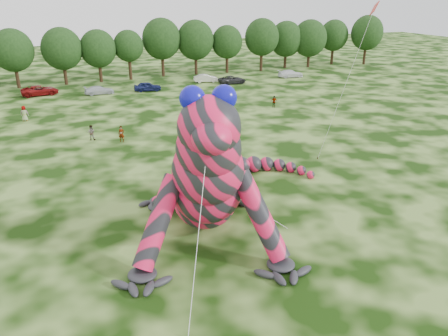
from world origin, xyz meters
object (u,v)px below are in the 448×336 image
at_px(tree_9, 129,55).
at_px(tree_14, 286,45).
at_px(inflatable_gecko, 203,148).
at_px(spectator_4, 24,113).
at_px(tree_11, 196,47).
at_px(tree_15, 309,44).
at_px(car_4, 147,86).
at_px(tree_8, 99,56).
at_px(car_7, 291,74).
at_px(tree_16, 333,42).
at_px(car_5, 206,78).
at_px(car_3, 99,90).
at_px(spectator_1, 91,133).
at_px(tree_7, 63,56).
at_px(tree_10, 162,47).
at_px(tree_17, 366,40).
at_px(tree_13, 262,45).
at_px(flying_kite, 370,20).
at_px(car_2, 40,90).
at_px(tree_12, 227,49).
at_px(tree_6, 14,59).
at_px(spectator_3, 274,102).

height_order(tree_9, tree_14, tree_14).
bearing_deg(inflatable_gecko, tree_14, 70.84).
bearing_deg(spectator_4, tree_11, -128.24).
relative_size(inflatable_gecko, tree_15, 2.16).
bearing_deg(car_4, tree_8, 36.11).
height_order(tree_14, car_7, tree_14).
relative_size(tree_16, car_5, 2.24).
bearing_deg(tree_8, car_5, -22.54).
xyz_separation_m(car_3, spectator_1, (-3.46, -22.80, 0.18)).
xyz_separation_m(tree_14, car_3, (-39.18, -11.96, -4.06)).
bearing_deg(tree_7, tree_10, 5.80).
relative_size(car_7, spectator_1, 2.86).
bearing_deg(tree_15, tree_17, -4.70).
bearing_deg(spectator_1, car_7, -129.92).
bearing_deg(tree_8, tree_16, 2.75).
bearing_deg(tree_13, flying_kite, -106.76).
xyz_separation_m(flying_kite, tree_13, (15.02, 49.86, -7.63)).
bearing_deg(tree_14, car_2, -168.95).
distance_m(inflatable_gecko, flying_kite, 17.96).
xyz_separation_m(flying_kite, car_4, (-10.35, 39.13, -11.96)).
bearing_deg(flying_kite, tree_9, 102.44).
height_order(inflatable_gecko, car_5, inflatable_gecko).
bearing_deg(tree_17, tree_7, 179.87).
bearing_deg(car_5, tree_12, -34.57).
bearing_deg(tree_6, spectator_3, -39.23).
height_order(tree_12, car_2, tree_12).
relative_size(tree_7, car_4, 2.21).
bearing_deg(spectator_1, car_3, -81.32).
relative_size(inflatable_gecko, car_4, 4.86).
relative_size(car_5, spectator_4, 2.22).
relative_size(car_5, spectator_1, 2.54).
bearing_deg(tree_11, spectator_4, -141.75).
bearing_deg(tree_10, spectator_3, -74.09).
bearing_deg(tree_13, inflatable_gecko, -119.66).
relative_size(tree_10, spectator_1, 6.36).
height_order(tree_11, tree_16, tree_11).
distance_m(tree_6, car_2, 8.93).
bearing_deg(car_2, spectator_1, -176.38).
relative_size(tree_9, tree_14, 0.92).
bearing_deg(car_5, flying_kite, -173.29).
relative_size(car_2, car_4, 1.27).
bearing_deg(tree_15, spectator_1, -144.65).
relative_size(tree_14, tree_15, 0.98).
height_order(tree_13, car_4, tree_13).
height_order(tree_8, tree_15, tree_15).
relative_size(tree_7, car_2, 1.74).
relative_size(tree_8, car_2, 1.64).
distance_m(car_4, spectator_3, 21.84).
bearing_deg(car_2, tree_14, -86.67).
height_order(tree_12, tree_16, tree_16).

